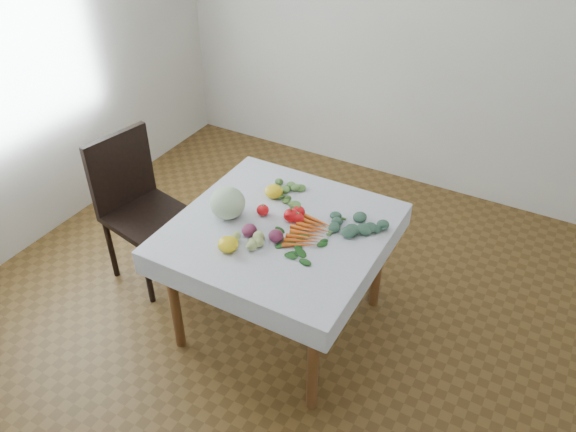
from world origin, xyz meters
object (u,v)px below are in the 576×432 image
(chair, at_px, (136,199))
(heirloom_back, at_px, (274,191))
(carrot_bunch, at_px, (309,232))
(cabbage, at_px, (227,203))
(table, at_px, (280,241))

(chair, distance_m, heirloom_back, 0.95)
(carrot_bunch, bearing_deg, cabbage, -171.79)
(cabbage, xyz_separation_m, heirloom_back, (0.13, 0.29, -0.05))
(table, xyz_separation_m, cabbage, (-0.30, -0.05, 0.19))
(table, xyz_separation_m, heirloom_back, (-0.18, 0.24, 0.14))
(table, bearing_deg, cabbage, -169.91)
(table, height_order, chair, chair)
(carrot_bunch, bearing_deg, heirloom_back, 147.42)
(carrot_bunch, bearing_deg, table, -175.19)
(table, relative_size, carrot_bunch, 3.19)
(cabbage, height_order, heirloom_back, cabbage)
(chair, relative_size, cabbage, 5.07)
(heirloom_back, height_order, carrot_bunch, heirloom_back)
(cabbage, relative_size, carrot_bunch, 0.63)
(table, relative_size, chair, 1.00)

